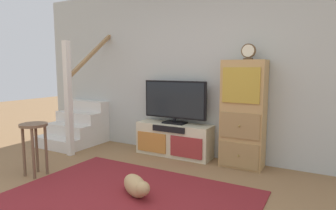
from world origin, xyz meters
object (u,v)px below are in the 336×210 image
Objects in this scene: television at (175,101)px; bar_stool_near at (34,137)px; media_console at (174,140)px; desk_clock at (248,52)px; side_cabinet at (243,114)px; dog at (136,186)px.

television reaches higher than bar_stool_near.
media_console is 0.62m from television.
television is 4.94× the size of desk_clock.
side_cabinet is at bearing 36.15° from bar_stool_near.
desk_clock is 3.01m from bar_stool_near.
dog is at bearing -77.57° from television.
media_console is 2.48× the size of dog.
television is at bearing 102.43° from dog.
desk_clock is (1.13, -0.03, 0.73)m from television.
media_console is at bearing 102.62° from dog.
bar_stool_near is 1.55m from dog.
side_cabinet is 3.03× the size of dog.
television is 2.05m from bar_stool_near.
bar_stool_near reaches higher than media_console.
desk_clock is at bearing 35.35° from bar_stool_near.
desk_clock is 0.43× the size of dog.
television reaches higher than dog.
bar_stool_near is (-2.29, -1.62, -1.09)m from desk_clock.
bar_stool_near is (-1.16, -1.65, -0.36)m from television.
bar_stool_near is (-1.16, -1.63, 0.25)m from media_console.
side_cabinet is 2.79m from bar_stool_near.
media_console reaches higher than dog.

